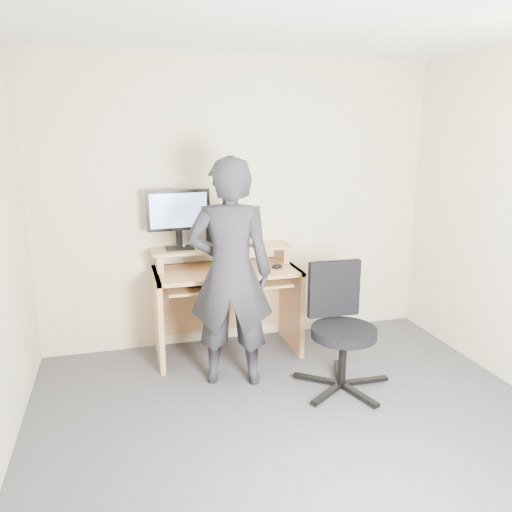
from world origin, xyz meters
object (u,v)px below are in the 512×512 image
desk (225,289)px  person (230,274)px  office_chair (340,323)px  monitor (179,214)px

desk → person: size_ratio=0.70×
office_chair → person: (-0.76, 0.28, 0.36)m
desk → monitor: bearing=168.8°
desk → person: 0.66m
desk → monitor: monitor is taller
monitor → office_chair: size_ratio=0.58×
person → desk: bearing=-82.4°
office_chair → person: bearing=161.6°
monitor → person: person is taller
desk → office_chair: 1.10m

